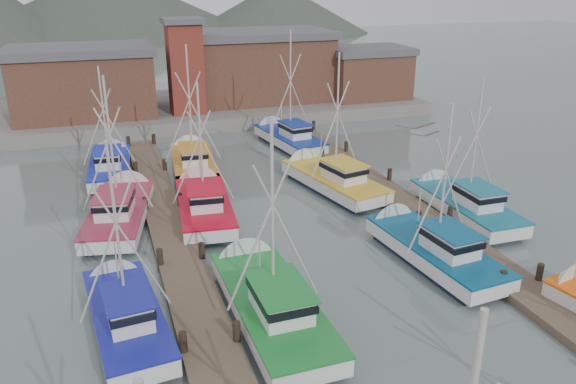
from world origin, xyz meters
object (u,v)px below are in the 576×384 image
object	(u,v)px
boat_8	(203,202)
lookout_tower	(185,65)
boat_4	(268,300)
boat_12	(193,162)

from	to	relation	value
boat_8	lookout_tower	bearing A→B (deg)	88.62
boat_4	boat_12	xyz separation A→B (m)	(0.25, 19.47, 0.00)
boat_4	boat_12	world-z (taller)	boat_12
lookout_tower	boat_4	size ratio (longest dim) A/B	0.88
lookout_tower	boat_4	xyz separation A→B (m)	(-2.21, -33.10, -4.87)
lookout_tower	boat_8	world-z (taller)	lookout_tower
boat_4	boat_8	xyz separation A→B (m)	(-0.51, 11.50, -0.00)
boat_4	boat_8	world-z (taller)	boat_4
lookout_tower	boat_4	bearing A→B (deg)	-93.81
lookout_tower	boat_8	xyz separation A→B (m)	(-2.72, -21.60, -4.87)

